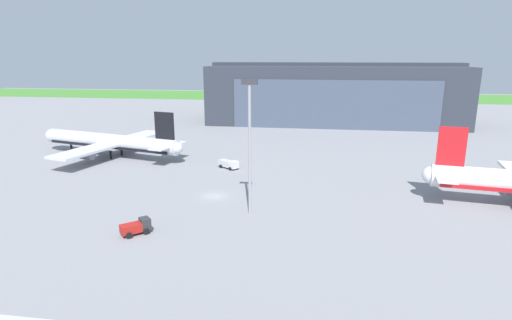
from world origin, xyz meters
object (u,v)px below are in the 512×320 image
object	(u,v)px
pushback_tractor	(229,164)
airliner_far_right	(111,142)
maintenance_hangar	(333,94)
apron_light_mast	(250,138)
stair_truck	(136,227)

from	to	relation	value
pushback_tractor	airliner_far_right	bearing A→B (deg)	168.00
maintenance_hangar	pushback_tractor	world-z (taller)	maintenance_hangar
airliner_far_right	apron_light_mast	world-z (taller)	apron_light_mast
pushback_tractor	apron_light_mast	xyz separation A→B (m)	(9.04, -25.89, 11.12)
airliner_far_right	apron_light_mast	size ratio (longest dim) A/B	1.94
maintenance_hangar	stair_truck	distance (m)	110.51
stair_truck	apron_light_mast	bearing A→B (deg)	34.34
pushback_tractor	stair_truck	bearing A→B (deg)	-98.64
airliner_far_right	apron_light_mast	bearing A→B (deg)	-38.99
maintenance_hangar	apron_light_mast	world-z (taller)	maintenance_hangar
stair_truck	airliner_far_right	bearing A→B (deg)	121.20
stair_truck	pushback_tractor	world-z (taller)	stair_truck
maintenance_hangar	pushback_tractor	bearing A→B (deg)	-109.22
maintenance_hangar	stair_truck	world-z (taller)	maintenance_hangar
pushback_tractor	apron_light_mast	world-z (taller)	apron_light_mast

